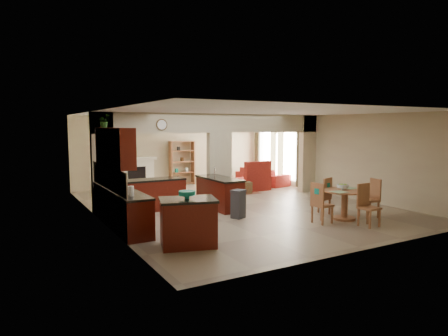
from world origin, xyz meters
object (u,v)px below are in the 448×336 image
kitchen_island (188,222)px  sofa (262,176)px  dining_table (345,200)px  armchair (218,183)px

kitchen_island → sofa: 8.91m
sofa → dining_table: bearing=153.6°
kitchen_island → armchair: (3.75, 5.63, -0.15)m
armchair → dining_table: bearing=57.8°
dining_table → kitchen_island: bearing=-178.6°
kitchen_island → armchair: 6.77m
kitchen_island → dining_table: 4.47m
kitchen_island → armchair: kitchen_island is taller
sofa → armchair: (-2.49, -0.73, -0.01)m
dining_table → sofa: bearing=74.1°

